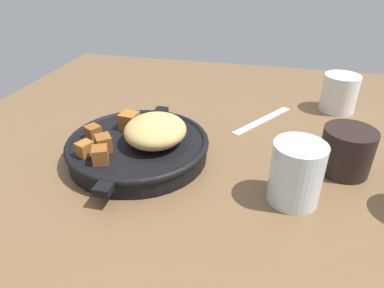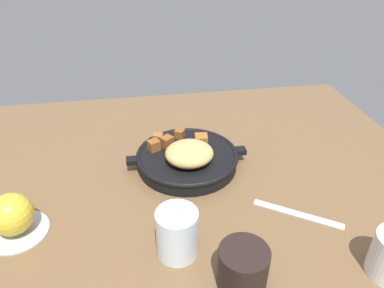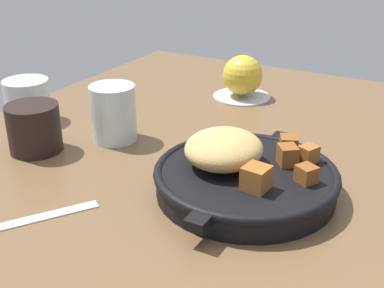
% 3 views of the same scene
% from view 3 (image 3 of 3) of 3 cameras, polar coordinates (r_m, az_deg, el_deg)
% --- Properties ---
extents(ground_plane, '(1.17, 0.93, 0.02)m').
position_cam_3_polar(ground_plane, '(0.71, 2.31, -5.06)').
color(ground_plane, brown).
extents(cast_iron_skillet, '(0.29, 0.24, 0.08)m').
position_cam_3_polar(cast_iron_skillet, '(0.66, 5.81, -3.36)').
color(cast_iron_skillet, black).
rests_on(cast_iron_skillet, ground_plane).
extents(saucer_plate, '(0.12, 0.12, 0.01)m').
position_cam_3_polar(saucer_plate, '(1.03, 5.66, 5.48)').
color(saucer_plate, '#B7BABF').
rests_on(saucer_plate, ground_plane).
extents(red_apple, '(0.08, 0.08, 0.08)m').
position_cam_3_polar(red_apple, '(1.01, 5.76, 7.77)').
color(red_apple, gold).
rests_on(red_apple, saucer_plate).
extents(butter_knife, '(0.16, 0.11, 0.00)m').
position_cam_3_polar(butter_knife, '(0.64, -18.45, -8.26)').
color(butter_knife, silver).
rests_on(butter_knife, ground_plane).
extents(water_glass_short, '(0.08, 0.08, 0.07)m').
position_cam_3_polar(water_glass_short, '(0.94, -18.14, 4.73)').
color(water_glass_short, silver).
rests_on(water_glass_short, ground_plane).
extents(water_glass_tall, '(0.07, 0.07, 0.09)m').
position_cam_3_polar(water_glass_tall, '(0.82, -8.91, 3.49)').
color(water_glass_tall, silver).
rests_on(water_glass_tall, ground_plane).
extents(coffee_mug_dark, '(0.08, 0.08, 0.08)m').
position_cam_3_polar(coffee_mug_dark, '(0.81, -17.49, 1.74)').
color(coffee_mug_dark, black).
rests_on(coffee_mug_dark, ground_plane).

